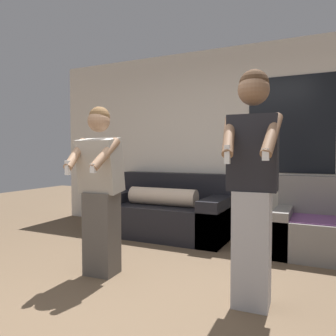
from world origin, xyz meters
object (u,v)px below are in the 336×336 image
(couch, at_px, (168,213))
(person_left, at_px, (100,190))
(side_table, at_px, (110,194))
(person_right, at_px, (252,183))
(armchair, at_px, (320,229))

(couch, xyz_separation_m, person_left, (0.08, -1.67, 0.51))
(side_table, height_order, person_right, person_right)
(person_left, xyz_separation_m, person_right, (1.44, -0.04, 0.13))
(couch, xyz_separation_m, person_right, (1.52, -1.71, 0.64))
(armchair, distance_m, person_left, 2.52)
(armchair, distance_m, side_table, 3.20)
(armchair, distance_m, person_right, 1.79)
(armchair, height_order, person_left, person_left)
(person_right, bearing_deg, side_table, 143.89)
(side_table, relative_size, person_right, 0.42)
(armchair, bearing_deg, person_right, -106.11)
(armchair, bearing_deg, couch, 176.80)
(couch, distance_m, side_table, 1.23)
(couch, bearing_deg, person_right, -48.35)
(side_table, bearing_deg, person_left, -56.78)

